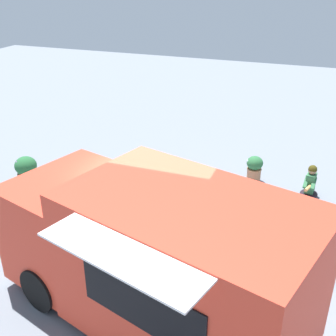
{
  "coord_description": "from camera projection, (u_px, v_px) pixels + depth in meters",
  "views": [
    {
      "loc": [
        6.72,
        2.64,
        5.37
      ],
      "look_at": [
        -1.31,
        -0.39,
        1.25
      ],
      "focal_mm": 44.76,
      "sensor_mm": 36.0,
      "label": 1
    }
  ],
  "objects": [
    {
      "name": "planter_flowering_side",
      "position": [
        26.0,
        169.0,
        11.41
      ],
      "size": [
        0.59,
        0.59,
        0.76
      ],
      "color": "#AC7758",
      "rests_on": "ground_plane"
    },
    {
      "name": "planter_flowering_near",
      "position": [
        76.0,
        192.0,
        10.3
      ],
      "size": [
        0.58,
        0.58,
        0.76
      ],
      "color": "#504157",
      "rests_on": "ground_plane"
    },
    {
      "name": "food_truck",
      "position": [
        154.0,
        260.0,
        6.61
      ],
      "size": [
        3.89,
        5.57,
        2.49
      ],
      "color": "red",
      "rests_on": "ground_plane"
    },
    {
      "name": "planter_flowering_far",
      "position": [
        254.0,
        168.0,
        11.5
      ],
      "size": [
        0.44,
        0.45,
        0.73
      ],
      "color": "#B27752",
      "rests_on": "ground_plane"
    },
    {
      "name": "ground_plane",
      "position": [
        163.0,
        249.0,
        8.83
      ],
      "size": [
        40.0,
        40.0,
        0.0
      ],
      "primitive_type": "plane",
      "color": "slate"
    },
    {
      "name": "person_customer",
      "position": [
        310.0,
        185.0,
        10.72
      ],
      "size": [
        0.75,
        0.5,
        0.87
      ],
      "color": "black",
      "rests_on": "ground_plane"
    }
  ]
}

